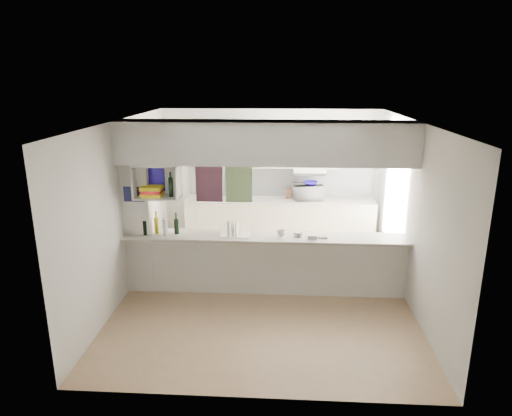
# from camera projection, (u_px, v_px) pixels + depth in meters

# --- Properties ---
(floor) EXTENTS (4.80, 4.80, 0.00)m
(floor) POSITION_uv_depth(u_px,v_px,m) (265.00, 292.00, 7.01)
(floor) COLOR #A68060
(floor) RESTS_ON ground
(ceiling) EXTENTS (4.80, 4.80, 0.00)m
(ceiling) POSITION_uv_depth(u_px,v_px,m) (266.00, 121.00, 6.28)
(ceiling) COLOR white
(ceiling) RESTS_ON wall_back
(wall_back) EXTENTS (4.20, 0.00, 4.20)m
(wall_back) POSITION_uv_depth(u_px,v_px,m) (270.00, 176.00, 8.95)
(wall_back) COLOR silver
(wall_back) RESTS_ON floor
(wall_left) EXTENTS (0.00, 4.80, 4.80)m
(wall_left) POSITION_uv_depth(u_px,v_px,m) (124.00, 209.00, 6.77)
(wall_left) COLOR silver
(wall_left) RESTS_ON floor
(wall_right) EXTENTS (0.00, 4.80, 4.80)m
(wall_right) POSITION_uv_depth(u_px,v_px,m) (412.00, 214.00, 6.52)
(wall_right) COLOR silver
(wall_right) RESTS_ON floor
(servery_partition) EXTENTS (4.20, 0.50, 2.60)m
(servery_partition) POSITION_uv_depth(u_px,v_px,m) (253.00, 187.00, 6.56)
(servery_partition) COLOR silver
(servery_partition) RESTS_ON floor
(cubby_shelf) EXTENTS (0.65, 0.35, 0.50)m
(cubby_shelf) POSITION_uv_depth(u_px,v_px,m) (156.00, 183.00, 6.56)
(cubby_shelf) COLOR white
(cubby_shelf) RESTS_ON bulkhead
(kitchen_run) EXTENTS (3.60, 0.63, 2.24)m
(kitchen_run) POSITION_uv_depth(u_px,v_px,m) (278.00, 203.00, 8.82)
(kitchen_run) COLOR beige
(kitchen_run) RESTS_ON floor
(microwave) EXTENTS (0.59, 0.45, 0.30)m
(microwave) POSITION_uv_depth(u_px,v_px,m) (308.00, 192.00, 8.69)
(microwave) COLOR white
(microwave) RESTS_ON bench_top
(bowl) EXTENTS (0.26, 0.26, 0.06)m
(bowl) POSITION_uv_depth(u_px,v_px,m) (311.00, 183.00, 8.61)
(bowl) COLOR #1B0E9E
(bowl) RESTS_ON microwave
(dish_rack) EXTENTS (0.45, 0.34, 0.23)m
(dish_rack) POSITION_uv_depth(u_px,v_px,m) (235.00, 229.00, 6.78)
(dish_rack) COLOR silver
(dish_rack) RESTS_ON breakfast_bar
(cup) EXTENTS (0.15, 0.15, 0.09)m
(cup) POSITION_uv_depth(u_px,v_px,m) (281.00, 233.00, 6.67)
(cup) COLOR white
(cup) RESTS_ON dish_rack
(wine_bottles) EXTENTS (0.52, 0.15, 0.36)m
(wine_bottles) POSITION_uv_depth(u_px,v_px,m) (161.00, 226.00, 6.78)
(wine_bottles) COLOR black
(wine_bottles) RESTS_ON breakfast_bar
(plastic_tubs) EXTENTS (0.49, 0.22, 0.07)m
(plastic_tubs) POSITION_uv_depth(u_px,v_px,m) (304.00, 235.00, 6.68)
(plastic_tubs) COLOR silver
(plastic_tubs) RESTS_ON breakfast_bar
(utensil_jar) EXTENTS (0.11, 0.11, 0.15)m
(utensil_jar) POSITION_uv_depth(u_px,v_px,m) (244.00, 194.00, 8.82)
(utensil_jar) COLOR black
(utensil_jar) RESTS_ON bench_top
(knife_block) EXTENTS (0.10, 0.09, 0.18)m
(knife_block) POSITION_uv_depth(u_px,v_px,m) (289.00, 194.00, 8.79)
(knife_block) COLOR brown
(knife_block) RESTS_ON bench_top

